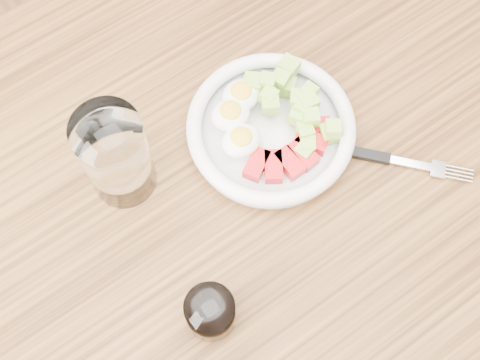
% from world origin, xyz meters
% --- Properties ---
extents(ground, '(4.00, 4.00, 0.00)m').
position_xyz_m(ground, '(0.00, 0.00, 0.00)').
color(ground, brown).
rests_on(ground, ground).
extents(dining_table, '(1.50, 0.90, 0.77)m').
position_xyz_m(dining_table, '(0.00, 0.00, 0.67)').
color(dining_table, brown).
rests_on(dining_table, ground).
extents(bowl, '(0.23, 0.23, 0.06)m').
position_xyz_m(bowl, '(0.07, 0.05, 0.79)').
color(bowl, white).
rests_on(bowl, dining_table).
extents(fork, '(0.16, 0.17, 0.01)m').
position_xyz_m(fork, '(0.17, -0.06, 0.77)').
color(fork, black).
rests_on(fork, dining_table).
extents(water_glass, '(0.09, 0.09, 0.16)m').
position_xyz_m(water_glass, '(-0.13, 0.11, 0.85)').
color(water_glass, white).
rests_on(water_glass, dining_table).
extents(coffee_glass, '(0.06, 0.06, 0.07)m').
position_xyz_m(coffee_glass, '(-0.14, -0.11, 0.80)').
color(coffee_glass, white).
rests_on(coffee_glass, dining_table).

